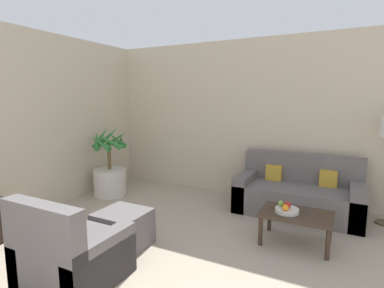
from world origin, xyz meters
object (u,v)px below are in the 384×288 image
Objects in this scene: orange_fruit at (285,208)px; apple_red at (287,205)px; potted_palm at (110,174)px; apple_green at (281,203)px; sofa_loveseat at (297,195)px; ottoman at (123,229)px; fruit_bowl at (287,210)px; armchair at (70,254)px; coffee_table at (296,217)px.

apple_red is at bearing 86.01° from orange_fruit.
apple_green is at bearing -7.28° from potted_palm.
ottoman is at bearing -129.29° from sofa_loveseat.
fruit_bowl is at bearing -88.66° from sofa_loveseat.
orange_fruit is at bearing 44.28° from armchair.
potted_palm is 3.15m from sofa_loveseat.
sofa_loveseat is at bearing 50.71° from ottoman.
sofa_loveseat is 1.16m from orange_fruit.
potted_palm is 3.15m from orange_fruit.
armchair is at bearing -135.49° from coffee_table.
potted_palm reaches higher than sofa_loveseat.
coffee_table is 2.46m from armchair.
orange_fruit is at bearing -93.99° from apple_red.
fruit_bowl is at bearing 45.63° from armchair.
orange_fruit is at bearing -94.10° from fruit_bowl.
sofa_loveseat is 3.20m from armchair.
sofa_loveseat is 6.47× the size of fruit_bowl.
potted_palm reaches higher than apple_red.
orange_fruit is at bearing -59.81° from apple_green.
fruit_bowl is 0.50× the size of ottoman.
apple_red is at bearing -7.83° from potted_palm.
fruit_bowl is 3.44× the size of apple_red.
armchair reaches higher than fruit_bowl.
armchair is (-1.65, -1.70, -0.20)m from apple_red.
fruit_bowl is 4.01× the size of apple_green.
apple_red is 0.09m from apple_green.
ottoman is at bearing -151.07° from coffee_table.
potted_palm is 18.16× the size of apple_green.
apple_green is 0.15m from orange_fruit.
coffee_table is at bearing 44.51° from armchair.
orange_fruit is (0.02, -1.15, 0.18)m from sofa_loveseat.
ottoman is at bearing -152.69° from orange_fruit.
orange_fruit reaches higher than apple_green.
sofa_loveseat reaches higher than apple_red.
sofa_loveseat is 2.04× the size of armchair.
sofa_loveseat is 2.59m from ottoman.
apple_red is at bearing 45.71° from armchair.
armchair reaches higher than apple_green.
potted_palm is at bearing 172.17° from apple_red.
sofa_loveseat is at bearing 11.55° from potted_palm.
coffee_table is 11.91× the size of apple_green.
fruit_bowl is at bearing -29.32° from apple_green.
fruit_bowl is 0.07m from apple_red.
orange_fruit is at bearing -89.06° from sofa_loveseat.
coffee_table is 0.94× the size of armchair.
sofa_loveseat is 1.07m from apple_red.
armchair reaches higher than ottoman.
coffee_table is at bearing 19.46° from fruit_bowl.
potted_palm is 3.24m from coffee_table.
potted_palm is at bearing 172.97° from coffee_table.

